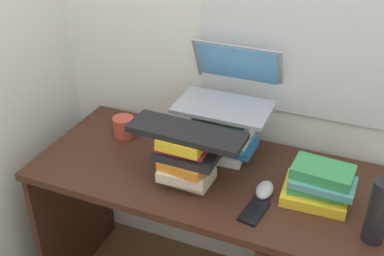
{
  "coord_description": "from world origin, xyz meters",
  "views": [
    {
      "loc": [
        0.49,
        -1.37,
        1.81
      ],
      "look_at": [
        -0.09,
        -0.0,
        0.93
      ],
      "focal_mm": 43.85,
      "sensor_mm": 36.0,
      "label": 1
    }
  ],
  "objects": [
    {
      "name": "laptop",
      "position": [
        -0.01,
        0.19,
        1.02
      ],
      "size": [
        0.36,
        0.32,
        0.21
      ],
      "color": "gray",
      "rests_on": "book_stack_tall"
    },
    {
      "name": "mug",
      "position": [
        -0.45,
        0.11,
        0.8
      ],
      "size": [
        0.13,
        0.09,
        0.09
      ],
      "color": "#B23F33",
      "rests_on": "desk"
    },
    {
      "name": "cell_phone",
      "position": [
        0.21,
        -0.16,
        0.76
      ],
      "size": [
        0.08,
        0.14,
        0.01
      ],
      "primitive_type": "cube",
      "rotation": [
        0.0,
        0.0,
        -0.14
      ],
      "color": "black",
      "rests_on": "desk"
    },
    {
      "name": "wall_left",
      "position": [
        -0.85,
        0.0,
        1.3
      ],
      "size": [
        0.05,
        6.0,
        2.6
      ],
      "primitive_type": "cube",
      "color": "silver",
      "rests_on": "ground"
    },
    {
      "name": "wall_back",
      "position": [
        0.0,
        0.34,
        1.3
      ],
      "size": [
        6.0,
        0.06,
        2.6
      ],
      "color": "silver",
      "rests_on": "ground"
    },
    {
      "name": "book_stack_side",
      "position": [
        0.39,
        0.0,
        0.81
      ],
      "size": [
        0.25,
        0.2,
        0.13
      ],
      "color": "yellow",
      "rests_on": "desk"
    },
    {
      "name": "keyboard",
      "position": [
        -0.07,
        -0.08,
        0.96
      ],
      "size": [
        0.42,
        0.15,
        0.02
      ],
      "primitive_type": "cube",
      "rotation": [
        0.0,
        0.0,
        -0.03
      ],
      "color": "black",
      "rests_on": "book_stack_keyboard_riser"
    },
    {
      "name": "book_stack_keyboard_riser",
      "position": [
        -0.07,
        -0.08,
        0.85
      ],
      "size": [
        0.23,
        0.2,
        0.2
      ],
      "color": "beige",
      "rests_on": "desk"
    },
    {
      "name": "water_bottle",
      "position": [
        0.59,
        -0.14,
        0.87
      ],
      "size": [
        0.07,
        0.07,
        0.22
      ],
      "primitive_type": "cylinder",
      "color": "black",
      "rests_on": "desk"
    },
    {
      "name": "computer_mouse",
      "position": [
        0.21,
        -0.05,
        0.77
      ],
      "size": [
        0.06,
        0.1,
        0.04
      ],
      "primitive_type": "ellipsoid",
      "color": "#A5A8AD",
      "rests_on": "desk"
    },
    {
      "name": "book_stack_tall",
      "position": [
        -0.01,
        0.13,
        0.86
      ],
      "size": [
        0.24,
        0.2,
        0.21
      ],
      "color": "white",
      "rests_on": "desk"
    }
  ]
}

